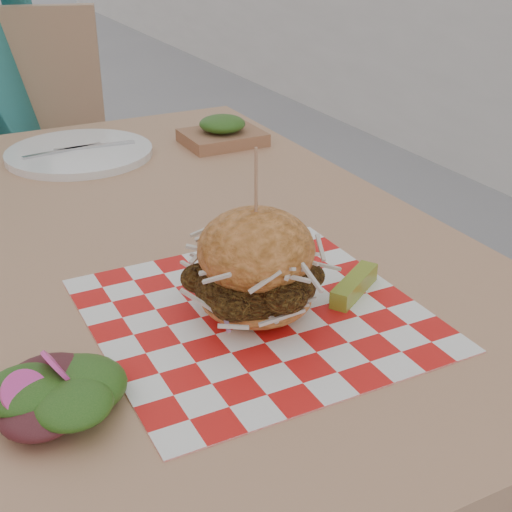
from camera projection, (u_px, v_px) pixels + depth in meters
name	position (u px, v px, depth m)	size (l,w,h in m)	color
patio_table	(154.00, 282.00, 1.05)	(0.80, 1.20, 0.75)	tan
patio_chair	(48.00, 172.00, 1.84)	(0.53, 0.54, 0.95)	tan
paper_liner	(256.00, 314.00, 0.82)	(0.36, 0.36, 0.00)	red
sandwich	(256.00, 271.00, 0.79)	(0.17, 0.17, 0.20)	orange
pickle_spear	(354.00, 286.00, 0.85)	(0.10, 0.02, 0.02)	#8CA530
side_salad	(50.00, 402.00, 0.65)	(0.14, 0.13, 0.05)	#3F1419
place_setting	(79.00, 153.00, 1.32)	(0.27, 0.27, 0.02)	white
kraft_tray	(223.00, 132.00, 1.39)	(0.15, 0.12, 0.06)	#9B6646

